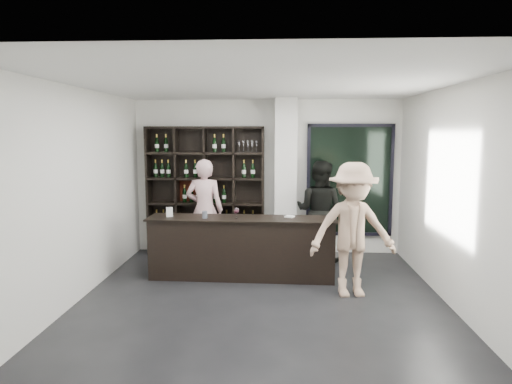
# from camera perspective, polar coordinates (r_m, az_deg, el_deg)

# --- Properties ---
(floor) EXTENTS (5.00, 5.50, 0.01)m
(floor) POSITION_cam_1_polar(r_m,az_deg,el_deg) (6.31, 0.65, -13.83)
(floor) COLOR black
(floor) RESTS_ON ground
(wine_shelf) EXTENTS (2.20, 0.35, 2.40)m
(wine_shelf) POSITION_cam_1_polar(r_m,az_deg,el_deg) (8.63, -6.31, 0.16)
(wine_shelf) COLOR black
(wine_shelf) RESTS_ON floor
(structural_column) EXTENTS (0.40, 0.40, 2.90)m
(structural_column) POSITION_cam_1_polar(r_m,az_deg,el_deg) (8.39, 3.73, 1.70)
(structural_column) COLOR silver
(structural_column) RESTS_ON floor
(glass_panel) EXTENTS (1.60, 0.08, 2.10)m
(glass_panel) POSITION_cam_1_polar(r_m,az_deg,el_deg) (8.72, 11.62, 1.45)
(glass_panel) COLOR black
(glass_panel) RESTS_ON floor
(tasting_counter) EXTENTS (2.95, 0.62, 0.97)m
(tasting_counter) POSITION_cam_1_polar(r_m,az_deg,el_deg) (7.23, -1.79, -6.98)
(tasting_counter) COLOR black
(tasting_counter) RESTS_ON floor
(taster_pink) EXTENTS (0.68, 0.45, 1.83)m
(taster_pink) POSITION_cam_1_polar(r_m,az_deg,el_deg) (8.22, -6.44, -2.23)
(taster_pink) COLOR beige
(taster_pink) RESTS_ON floor
(taster_black) EXTENTS (1.08, 0.98, 1.80)m
(taster_black) POSITION_cam_1_polar(r_m,az_deg,el_deg) (8.23, 7.91, -2.35)
(taster_black) COLOR black
(taster_black) RESTS_ON floor
(customer) EXTENTS (1.30, 0.87, 1.88)m
(customer) POSITION_cam_1_polar(r_m,az_deg,el_deg) (6.50, 12.00, -4.65)
(customer) COLOR tan
(customer) RESTS_ON floor
(wine_glass) EXTENTS (0.10, 0.10, 0.19)m
(wine_glass) POSITION_cam_1_polar(r_m,az_deg,el_deg) (7.06, -2.45, -2.55)
(wine_glass) COLOR white
(wine_glass) RESTS_ON tasting_counter
(spit_cup) EXTENTS (0.09, 0.09, 0.11)m
(spit_cup) POSITION_cam_1_polar(r_m,az_deg,el_deg) (7.11, -6.42, -2.84)
(spit_cup) COLOR #A1ADC2
(spit_cup) RESTS_ON tasting_counter
(napkin_stack) EXTENTS (0.17, 0.17, 0.02)m
(napkin_stack) POSITION_cam_1_polar(r_m,az_deg,el_deg) (7.18, 4.21, -3.07)
(napkin_stack) COLOR white
(napkin_stack) RESTS_ON tasting_counter
(card_stand) EXTENTS (0.11, 0.08, 0.15)m
(card_stand) POSITION_cam_1_polar(r_m,az_deg,el_deg) (7.32, -10.76, -2.48)
(card_stand) COLOR white
(card_stand) RESTS_ON tasting_counter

